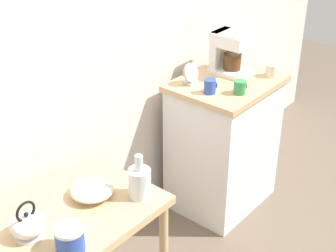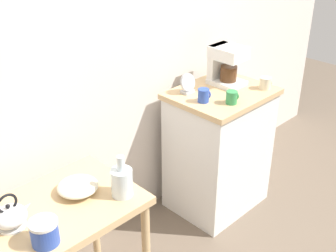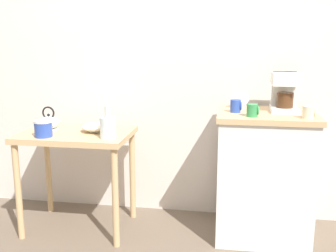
# 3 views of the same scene
# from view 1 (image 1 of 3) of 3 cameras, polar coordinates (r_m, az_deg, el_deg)

# --- Properties ---
(ground_plane) EXTENTS (8.00, 8.00, 0.00)m
(ground_plane) POSITION_cam_1_polar(r_m,az_deg,el_deg) (3.12, 0.59, -13.73)
(ground_plane) COLOR #6B5B4C
(back_wall) EXTENTS (4.40, 0.10, 2.80)m
(back_wall) POSITION_cam_1_polar(r_m,az_deg,el_deg) (2.76, -5.23, 13.79)
(back_wall) COLOR silver
(back_wall) RESTS_ON ground_plane
(wooden_table) EXTENTS (0.76, 0.54, 0.72)m
(wooden_table) POSITION_cam_1_polar(r_m,az_deg,el_deg) (2.33, -10.46, -11.69)
(wooden_table) COLOR tan
(wooden_table) RESTS_ON ground_plane
(kitchen_counter) EXTENTS (0.65, 0.52, 0.88)m
(kitchen_counter) POSITION_cam_1_polar(r_m,az_deg,el_deg) (3.28, 6.22, -1.94)
(kitchen_counter) COLOR white
(kitchen_counter) RESTS_ON ground_plane
(bowl_stoneware) EXTENTS (0.20, 0.20, 0.06)m
(bowl_stoneware) POSITION_cam_1_polar(r_m,az_deg,el_deg) (2.33, -8.59, -7.14)
(bowl_stoneware) COLOR beige
(bowl_stoneware) RESTS_ON wooden_table
(teakettle) EXTENTS (0.18, 0.15, 0.17)m
(teakettle) POSITION_cam_1_polar(r_m,az_deg,el_deg) (2.16, -15.48, -10.70)
(teakettle) COLOR white
(teakettle) RESTS_ON wooden_table
(glass_carafe_vase) EXTENTS (0.10, 0.10, 0.22)m
(glass_carafe_vase) POSITION_cam_1_polar(r_m,az_deg,el_deg) (2.28, -3.24, -6.31)
(glass_carafe_vase) COLOR silver
(glass_carafe_vase) RESTS_ON wooden_table
(canister_enamel) EXTENTS (0.12, 0.12, 0.11)m
(canister_enamel) POSITION_cam_1_polar(r_m,az_deg,el_deg) (2.05, -11.04, -12.40)
(canister_enamel) COLOR #2D4CAD
(canister_enamel) RESTS_ON wooden_table
(coffee_maker) EXTENTS (0.18, 0.22, 0.26)m
(coffee_maker) POSITION_cam_1_polar(r_m,az_deg,el_deg) (3.15, 6.84, 8.45)
(coffee_maker) COLOR white
(coffee_maker) RESTS_ON kitchen_counter
(mug_tall_green) EXTENTS (0.08, 0.07, 0.08)m
(mug_tall_green) POSITION_cam_1_polar(r_m,az_deg,el_deg) (2.91, 8.13, 4.38)
(mug_tall_green) COLOR #338C4C
(mug_tall_green) RESTS_ON kitchen_counter
(mug_small_cream) EXTENTS (0.08, 0.07, 0.08)m
(mug_small_cream) POSITION_cam_1_polar(r_m,az_deg,el_deg) (3.17, 11.63, 6.19)
(mug_small_cream) COLOR beige
(mug_small_cream) RESTS_ON kitchen_counter
(mug_blue) EXTENTS (0.08, 0.07, 0.08)m
(mug_blue) POSITION_cam_1_polar(r_m,az_deg,el_deg) (2.89, 4.77, 4.50)
(mug_blue) COLOR #2D4CAD
(mug_blue) RESTS_ON kitchen_counter
(table_clock) EXTENTS (0.12, 0.06, 0.13)m
(table_clock) POSITION_cam_1_polar(r_m,az_deg,el_deg) (3.00, 2.60, 5.79)
(table_clock) COLOR #B2B5BA
(table_clock) RESTS_ON kitchen_counter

